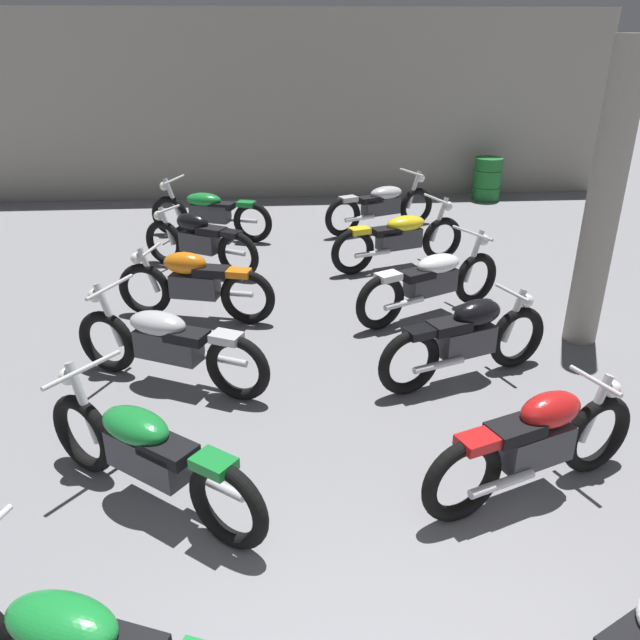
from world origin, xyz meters
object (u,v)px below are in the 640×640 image
object	(u,v)px
motorcycle_left_row_2	(167,343)
oil_drum	(487,179)
motorcycle_left_row_4	(199,240)
motorcycle_right_row_4	(400,237)
motorcycle_left_row_3	(194,284)
motorcycle_right_row_3	(432,281)
motorcycle_right_row_1	(536,442)
motorcycle_left_row_5	(209,212)
support_pillar	(604,201)
motorcycle_left_row_1	(147,453)
motorcycle_right_row_2	(467,338)
motorcycle_right_row_5	(382,205)

from	to	relation	value
motorcycle_left_row_2	oil_drum	distance (m)	8.96
motorcycle_left_row_4	motorcycle_right_row_4	xyz separation A→B (m)	(2.91, -0.07, -0.01)
motorcycle_left_row_3	oil_drum	bearing A→B (deg)	45.92
motorcycle_left_row_4	motorcycle_right_row_3	xyz separation A→B (m)	(2.96, -1.83, -0.01)
motorcycle_right_row_1	motorcycle_left_row_5	bearing A→B (deg)	113.49
support_pillar	motorcycle_left_row_3	xyz separation A→B (m)	(-4.41, 0.89, -1.14)
motorcycle_left_row_3	motorcycle_left_row_5	xyz separation A→B (m)	(-0.08, 3.29, -0.01)
support_pillar	oil_drum	size ratio (longest dim) A/B	3.76
support_pillar	motorcycle_left_row_4	world-z (taller)	support_pillar
motorcycle_left_row_4	motorcycle_left_row_5	bearing A→B (deg)	89.11
motorcycle_left_row_1	motorcycle_right_row_2	bearing A→B (deg)	30.01
motorcycle_left_row_4	motorcycle_right_row_4	distance (m)	2.91
motorcycle_left_row_4	motorcycle_right_row_5	xyz separation A→B (m)	(2.95, 1.80, -0.01)
motorcycle_left_row_1	motorcycle_left_row_2	bearing A→B (deg)	93.06
support_pillar	motorcycle_right_row_3	distance (m)	2.09
support_pillar	motorcycle_right_row_1	size ratio (longest dim) A/B	1.71
motorcycle_left_row_2	motorcycle_right_row_4	distance (m)	4.34
motorcycle_right_row_2	oil_drum	xyz separation A→B (m)	(2.53, 7.23, -0.03)
oil_drum	motorcycle_right_row_3	bearing A→B (deg)	-113.92
motorcycle_right_row_3	oil_drum	xyz separation A→B (m)	(2.50, 5.64, -0.03)
support_pillar	motorcycle_left_row_2	bearing A→B (deg)	-171.51
motorcycle_left_row_4	motorcycle_right_row_2	xyz separation A→B (m)	(2.94, -3.41, 0.00)
motorcycle_left_row_4	motorcycle_right_row_4	world-z (taller)	motorcycle_right_row_4
motorcycle_left_row_1	oil_drum	world-z (taller)	motorcycle_left_row_1
motorcycle_right_row_4	motorcycle_left_row_5	bearing A→B (deg)	150.39
motorcycle_left_row_2	motorcycle_right_row_5	bearing A→B (deg)	59.88
motorcycle_left_row_4	motorcycle_left_row_5	distance (m)	1.57
motorcycle_right_row_3	motorcycle_left_row_3	bearing A→B (deg)	177.92
motorcycle_right_row_2	motorcycle_left_row_5	bearing A→B (deg)	120.29
motorcycle_left_row_5	motorcycle_right_row_2	xyz separation A→B (m)	(2.91, -4.98, 0.01)
motorcycle_left_row_3	motorcycle_right_row_3	xyz separation A→B (m)	(2.86, -0.10, -0.01)
support_pillar	motorcycle_right_row_4	xyz separation A→B (m)	(-1.60, 2.54, -1.15)
motorcycle_right_row_3	motorcycle_right_row_1	bearing A→B (deg)	-90.22
motorcycle_right_row_3	support_pillar	bearing A→B (deg)	-26.89
motorcycle_right_row_3	oil_drum	bearing A→B (deg)	66.08
motorcycle_left_row_3	motorcycle_right_row_3	distance (m)	2.86
motorcycle_left_row_3	motorcycle_left_row_2	bearing A→B (deg)	-93.65
motorcycle_left_row_3	oil_drum	distance (m)	7.71
motorcycle_left_row_5	motorcycle_left_row_3	bearing A→B (deg)	-88.68
motorcycle_left_row_5	motorcycle_right_row_4	xyz separation A→B (m)	(2.89, -1.64, 0.00)
support_pillar	motorcycle_left_row_5	bearing A→B (deg)	137.03
motorcycle_left_row_1	motorcycle_left_row_3	size ratio (longest dim) A/B	0.92
motorcycle_right_row_4	oil_drum	bearing A→B (deg)	56.70
oil_drum	motorcycle_left_row_1	bearing A→B (deg)	-121.18
motorcycle_left_row_1	motorcycle_right_row_5	distance (m)	7.42
motorcycle_left_row_1	motorcycle_left_row_5	distance (m)	6.63
motorcycle_right_row_4	oil_drum	xyz separation A→B (m)	(2.55, 3.89, -0.03)
motorcycle_left_row_1	motorcycle_left_row_5	xyz separation A→B (m)	(-0.07, 6.63, 0.00)
motorcycle_right_row_5	motorcycle_right_row_1	bearing A→B (deg)	-90.00
motorcycle_right_row_3	motorcycle_left_row_5	bearing A→B (deg)	130.86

